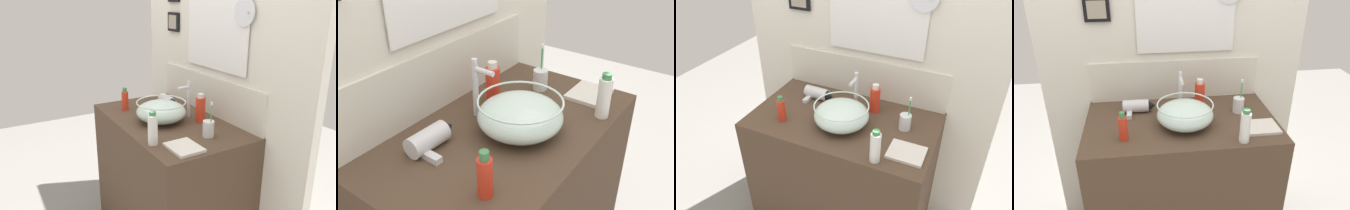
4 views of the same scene
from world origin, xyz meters
The scene contains 10 objects.
vanity_counter centered at (0.00, 0.00, 0.47)m, with size 1.10×0.64×0.93m, color #4C3828.
back_panel centered at (0.00, 0.35, 1.27)m, with size 1.67×0.10×2.54m.
glass_bowl_sink centered at (0.01, -0.06, 1.00)m, with size 0.32×0.32×0.14m.
faucet centered at (0.01, 0.14, 1.07)m, with size 0.02×0.10×0.24m.
hair_drier centered at (-0.24, 0.14, 0.97)m, with size 0.20×0.13×0.08m.
toothbrush_cup centered at (0.36, 0.06, 0.98)m, with size 0.07×0.07×0.21m.
lotion_bottle centered at (0.14, 0.16, 1.02)m, with size 0.06×0.06×0.18m.
shampoo_bottle centered at (-0.32, -0.16, 1.01)m, with size 0.05×0.05×0.16m.
soap_dispenser centered at (0.30, -0.26, 1.02)m, with size 0.05×0.05×0.19m.
hand_towel centered at (0.43, -0.15, 0.94)m, with size 0.19×0.16×0.02m, color silver.
Camera 4 is at (-0.21, -1.64, 1.87)m, focal length 35.00 mm.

